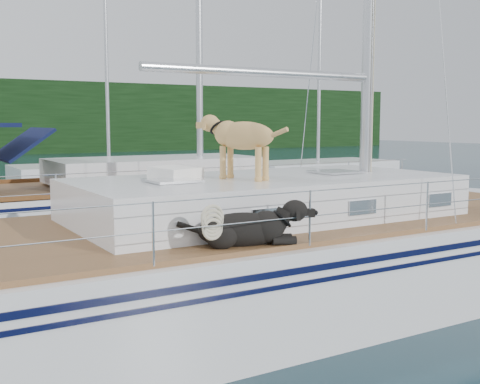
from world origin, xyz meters
TOP-DOWN VIEW (x-y plane):
  - ground at (0.00, 0.00)m, footprint 120.00×120.00m
  - main_sailboat at (0.09, -0.00)m, footprint 12.00×3.80m
  - neighbor_sailboat at (0.77, 6.37)m, footprint 11.00×3.50m
  - bg_boat_center at (4.00, 16.00)m, footprint 7.20×3.00m
  - bg_boat_east at (12.00, 13.00)m, footprint 6.40×3.00m

SIDE VIEW (x-z plane):
  - ground at x=0.00m, z-range 0.00..0.00m
  - bg_boat_center at x=4.00m, z-range -5.37..6.28m
  - bg_boat_east at x=12.00m, z-range -5.37..6.28m
  - neighbor_sailboat at x=0.77m, z-range -6.02..7.28m
  - main_sailboat at x=0.09m, z-range -6.33..7.68m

